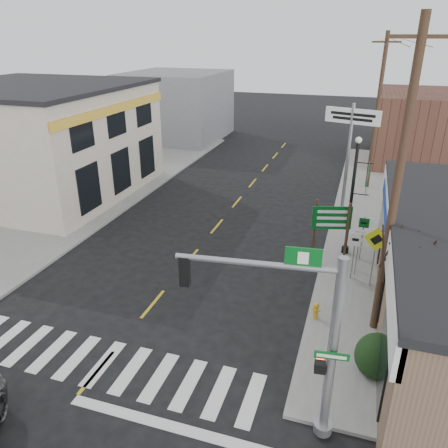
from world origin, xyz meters
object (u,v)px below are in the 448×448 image
(guide_sign, at_px, (331,224))
(fire_hydrant, at_px, (316,310))
(traffic_signal_pole, at_px, (307,328))
(utility_pole_near, at_px, (397,188))
(dance_center_sign, at_px, (351,132))
(bare_tree, at_px, (408,242))
(utility_pole_far, at_px, (377,112))
(lamp_post, at_px, (354,189))

(guide_sign, xyz_separation_m, fire_hydrant, (0.00, -4.46, -1.60))
(traffic_signal_pole, height_order, fire_hydrant, traffic_signal_pole)
(traffic_signal_pole, distance_m, utility_pole_near, 5.92)
(dance_center_sign, xyz_separation_m, bare_tree, (2.39, -11.54, -0.90))
(utility_pole_near, xyz_separation_m, utility_pole_far, (-0.55, 16.32, -0.24))
(traffic_signal_pole, distance_m, fire_hydrant, 5.83)
(traffic_signal_pole, bearing_deg, bare_tree, 53.64)
(utility_pole_far, bearing_deg, utility_pole_near, -94.76)
(bare_tree, relative_size, utility_pole_near, 0.48)
(fire_hydrant, relative_size, bare_tree, 0.13)
(traffic_signal_pole, height_order, dance_center_sign, dance_center_sign)
(guide_sign, relative_size, dance_center_sign, 0.48)
(utility_pole_far, bearing_deg, guide_sign, -103.94)
(traffic_signal_pole, bearing_deg, fire_hydrant, 85.27)
(dance_center_sign, height_order, utility_pole_far, utility_pole_far)
(traffic_signal_pole, bearing_deg, dance_center_sign, 83.28)
(guide_sign, distance_m, fire_hydrant, 4.74)
(lamp_post, distance_m, utility_pole_near, 6.16)
(traffic_signal_pole, relative_size, lamp_post, 0.96)
(guide_sign, distance_m, utility_pole_near, 5.86)
(traffic_signal_pole, height_order, lamp_post, lamp_post)
(fire_hydrant, xyz_separation_m, lamp_post, (0.77, 5.80, 2.92))
(lamp_post, height_order, utility_pole_far, utility_pole_far)
(lamp_post, xyz_separation_m, dance_center_sign, (-0.57, 4.92, 1.55))
(fire_hydrant, xyz_separation_m, utility_pole_near, (2.08, 0.14, 4.96))
(bare_tree, height_order, utility_pole_near, utility_pole_near)
(fire_hydrant, height_order, utility_pole_near, utility_pole_near)
(lamp_post, relative_size, dance_center_sign, 0.89)
(lamp_post, bearing_deg, utility_pole_near, -60.85)
(dance_center_sign, distance_m, bare_tree, 11.82)
(guide_sign, xyz_separation_m, bare_tree, (2.59, -5.29, 1.98))
(fire_hydrant, bearing_deg, lamp_post, 82.45)
(utility_pole_far, bearing_deg, dance_center_sign, -109.70)
(utility_pole_near, bearing_deg, fire_hydrant, 178.05)
(dance_center_sign, bearing_deg, traffic_signal_pole, -73.54)
(fire_hydrant, distance_m, utility_pole_far, 17.19)
(utility_pole_near, bearing_deg, lamp_post, 97.34)
(guide_sign, xyz_separation_m, utility_pole_far, (1.53, 12.00, 3.13))
(lamp_post, bearing_deg, utility_pole_far, 102.06)
(guide_sign, xyz_separation_m, lamp_post, (0.77, 1.33, 1.32))
(dance_center_sign, relative_size, bare_tree, 1.27)
(fire_hydrant, relative_size, lamp_post, 0.12)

